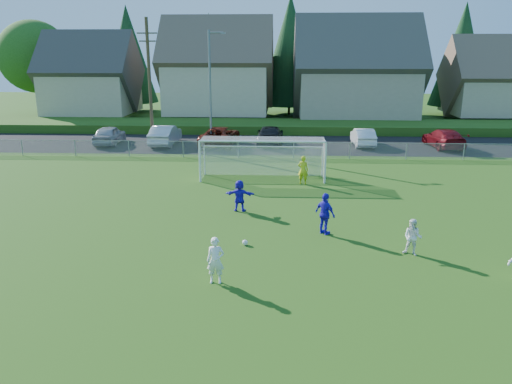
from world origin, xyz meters
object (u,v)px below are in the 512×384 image
car_d (270,135)px  car_b (165,135)px  soccer_ball (245,242)px  car_a (109,135)px  player_blue_b (240,196)px  goalkeeper (303,170)px  car_f (363,137)px  soccer_goal (263,152)px  player_white_b (413,237)px  player_blue_a (325,214)px  player_white_a (216,261)px  car_g (444,138)px  car_c (220,136)px

car_d → car_b: bearing=5.7°
soccer_ball → car_a: 25.32m
soccer_ball → player_blue_b: size_ratio=0.14×
car_d → car_a: bearing=3.7°
goalkeeper → car_a: 19.71m
car_d → car_f: (7.58, -0.32, -0.04)m
car_a → soccer_goal: soccer_goal is taller
player_white_b → car_b: bearing=149.9°
player_blue_a → car_f: player_blue_a is taller
player_white_a → car_a: player_white_a is taller
car_f → player_blue_b: bearing=63.6°
soccer_ball → car_f: 23.57m
player_blue_b → goalkeeper: goalkeeper is taller
car_g → player_blue_b: bearing=45.1°
soccer_ball → soccer_goal: soccer_goal is taller
car_a → car_b: 4.70m
player_white_b → car_f: car_f is taller
player_white_a → car_d: size_ratio=0.31×
player_white_a → soccer_goal: size_ratio=0.21×
car_b → car_a: bearing=-0.0°
car_b → soccer_goal: size_ratio=0.66×
car_a → car_d: size_ratio=0.87×
goalkeeper → car_d: 13.00m
player_white_a → player_blue_b: bearing=87.1°
player_white_a → goalkeeper: goalkeeper is taller
car_b → car_g: (22.48, -0.16, -0.06)m
soccer_ball → player_white_a: bearing=-102.2°
player_blue_a → car_d: 21.21m
player_blue_a → car_f: 21.25m
car_b → car_c: (4.53, -0.22, -0.03)m
car_f → car_g: (6.30, -0.57, 0.04)m
player_white_b → car_b: car_b is taller
car_a → car_c: (9.22, -0.30, 0.01)m
player_white_b → player_blue_a: size_ratio=0.79×
car_b → player_blue_a: bearing=120.2°
player_white_b → goalkeeper: size_ratio=0.85×
player_blue_b → car_d: 18.09m
soccer_goal → player_white_b: bearing=-62.3°
player_blue_a → car_g: 22.98m
car_g → soccer_ball: bearing=52.5°
player_white_b → goalkeeper: bearing=136.6°
car_c → car_d: size_ratio=1.08×
car_d → car_f: car_d is taller
car_a → car_b: (4.70, -0.08, 0.04)m
car_c → car_d: (4.07, 0.94, -0.03)m
car_d → soccer_goal: soccer_goal is taller
player_blue_b → car_a: 21.29m
car_f → car_c: bearing=2.6°
player_blue_a → car_f: size_ratio=0.41×
player_blue_b → soccer_goal: (0.87, 6.49, 0.86)m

